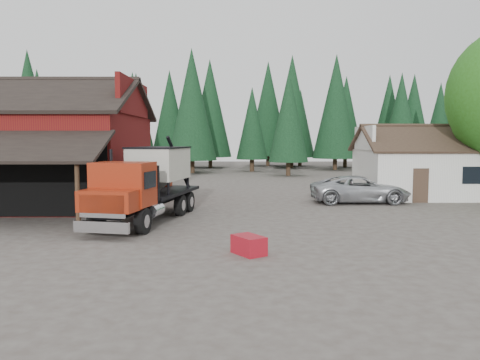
{
  "coord_description": "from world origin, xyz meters",
  "views": [
    {
      "loc": [
        0.92,
        -16.82,
        3.69
      ],
      "look_at": [
        1.03,
        4.63,
        1.8
      ],
      "focal_mm": 35.0,
      "sensor_mm": 36.0,
      "label": 1
    }
  ],
  "objects": [
    {
      "name": "near_pine_c",
      "position": [
        22.0,
        26.0,
        6.89
      ],
      "size": [
        4.84,
        4.84,
        12.4
      ],
      "color": "#382619",
      "rests_on": "ground"
    },
    {
      "name": "conifer_backdrop",
      "position": [
        0.0,
        42.0,
        0.0
      ],
      "size": [
        76.0,
        16.0,
        16.0
      ],
      "primitive_type": null,
      "color": "black",
      "rests_on": "ground"
    },
    {
      "name": "silver_car",
      "position": [
        8.0,
        10.0,
        0.78
      ],
      "size": [
        5.7,
        2.76,
        1.56
      ],
      "primitive_type": "imported",
      "rotation": [
        0.0,
        0.0,
        1.6
      ],
      "color": "#B0B3B9",
      "rests_on": "ground"
    },
    {
      "name": "equip_box",
      "position": [
        1.28,
        -2.1,
        0.3
      ],
      "size": [
        1.19,
        1.3,
        0.6
      ],
      "primitive_type": "cube",
      "rotation": [
        0.0,
        0.0,
        0.59
      ],
      "color": "maroon",
      "rests_on": "ground"
    },
    {
      "name": "feed_truck",
      "position": [
        -3.13,
        4.02,
        1.8
      ],
      "size": [
        3.95,
        8.79,
        3.84
      ],
      "rotation": [
        0.0,
        0.0,
        -0.21
      ],
      "color": "black",
      "rests_on": "ground"
    },
    {
      "name": "farmhouse",
      "position": [
        13.0,
        13.0,
        1.67
      ],
      "size": [
        8.6,
        6.42,
        4.65
      ],
      "color": "silver",
      "rests_on": "ground"
    },
    {
      "name": "ground",
      "position": [
        0.0,
        0.0,
        0.0
      ],
      "size": [
        120.0,
        120.0,
        0.0
      ],
      "primitive_type": "plane",
      "color": "#4B413B",
      "rests_on": "ground"
    },
    {
      "name": "red_barn",
      "position": [
        -11.0,
        9.9,
        2.69
      ],
      "size": [
        12.8,
        13.63,
        7.18
      ],
      "color": "#621610",
      "rests_on": "ground"
    },
    {
      "name": "near_pine_d",
      "position": [
        -4.0,
        34.0,
        7.39
      ],
      "size": [
        5.28,
        5.28,
        13.4
      ],
      "color": "#382619",
      "rests_on": "ground"
    },
    {
      "name": "near_pine_b",
      "position": [
        6.0,
        30.0,
        5.89
      ],
      "size": [
        3.96,
        3.96,
        10.4
      ],
      "color": "#382619",
      "rests_on": "ground"
    }
  ]
}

